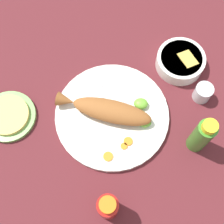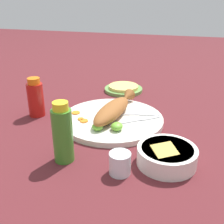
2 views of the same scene
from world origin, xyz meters
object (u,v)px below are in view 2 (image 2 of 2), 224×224
(fried_fish, at_px, (114,109))
(hot_sauce_bottle_red, at_px, (36,98))
(fork_far, at_px, (138,120))
(salt_cup, at_px, (120,165))
(fork_near, at_px, (137,114))
(guacamole_bowl, at_px, (167,155))
(hot_sauce_bottle_green, at_px, (63,134))
(main_plate, at_px, (112,120))
(tortilla_plate, at_px, (123,89))

(fried_fish, xyz_separation_m, hot_sauce_bottle_red, (0.03, -0.28, 0.02))
(fork_far, xyz_separation_m, salt_cup, (0.28, 0.00, 0.01))
(fork_near, bearing_deg, guacamole_bowl, -79.37)
(fried_fish, distance_m, fork_near, 0.09)
(fork_far, height_order, hot_sauce_bottle_green, hot_sauce_bottle_green)
(fork_far, xyz_separation_m, hot_sauce_bottle_green, (0.26, -0.16, 0.06))
(main_plate, height_order, hot_sauce_bottle_green, hot_sauce_bottle_green)
(main_plate, relative_size, fork_near, 1.96)
(fork_near, bearing_deg, fork_far, -90.42)
(salt_cup, height_order, tortilla_plate, salt_cup)
(fork_far, bearing_deg, tortilla_plate, 74.54)
(main_plate, relative_size, guacamole_bowl, 2.24)
(guacamole_bowl, xyz_separation_m, tortilla_plate, (-0.53, -0.23, -0.02))
(hot_sauce_bottle_red, relative_size, salt_cup, 2.47)
(fork_near, xyz_separation_m, salt_cup, (0.32, 0.01, 0.01))
(fork_near, height_order, salt_cup, salt_cup)
(fork_near, height_order, hot_sauce_bottle_green, hot_sauce_bottle_green)
(hot_sauce_bottle_red, bearing_deg, tortilla_plate, 143.34)
(fork_far, relative_size, guacamole_bowl, 0.99)
(hot_sauce_bottle_green, xyz_separation_m, tortilla_plate, (-0.58, 0.04, -0.07))
(hot_sauce_bottle_red, relative_size, hot_sauce_bottle_green, 0.84)
(main_plate, relative_size, hot_sauce_bottle_red, 2.50)
(hot_sauce_bottle_red, bearing_deg, salt_cup, 54.53)
(guacamole_bowl, distance_m, tortilla_plate, 0.58)
(fried_fish, relative_size, salt_cup, 5.24)
(fried_fish, height_order, fork_near, fried_fish)
(fork_far, bearing_deg, salt_cup, -126.07)
(main_plate, bearing_deg, tortilla_plate, -174.61)
(main_plate, height_order, fork_near, fork_near)
(main_plate, distance_m, fork_far, 0.09)
(hot_sauce_bottle_green, height_order, guacamole_bowl, hot_sauce_bottle_green)
(main_plate, bearing_deg, fork_near, 118.07)
(hot_sauce_bottle_red, xyz_separation_m, tortilla_plate, (-0.34, 0.25, -0.06))
(hot_sauce_bottle_green, bearing_deg, hot_sauce_bottle_red, -138.99)
(fork_near, relative_size, salt_cup, 3.16)
(salt_cup, bearing_deg, guacamole_bowl, 122.55)
(fork_near, relative_size, hot_sauce_bottle_green, 1.07)
(main_plate, relative_size, fork_far, 2.26)
(fork_near, xyz_separation_m, guacamole_bowl, (0.25, 0.12, 0.01))
(fried_fish, height_order, guacamole_bowl, fried_fish)
(fried_fish, relative_size, guacamole_bowl, 1.90)
(fried_fish, bearing_deg, tortilla_plate, -164.66)
(salt_cup, bearing_deg, fork_near, -177.69)
(fried_fish, relative_size, hot_sauce_bottle_red, 2.12)
(main_plate, xyz_separation_m, fork_far, (0.00, 0.09, 0.01))
(main_plate, distance_m, fork_near, 0.09)
(main_plate, distance_m, tortilla_plate, 0.32)
(main_plate, height_order, fried_fish, fried_fish)
(main_plate, bearing_deg, hot_sauce_bottle_green, -14.34)
(tortilla_plate, bearing_deg, hot_sauce_bottle_red, -36.66)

